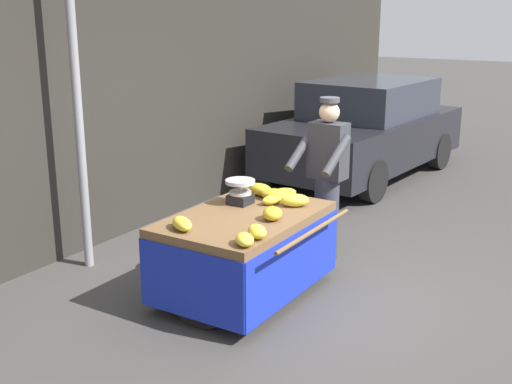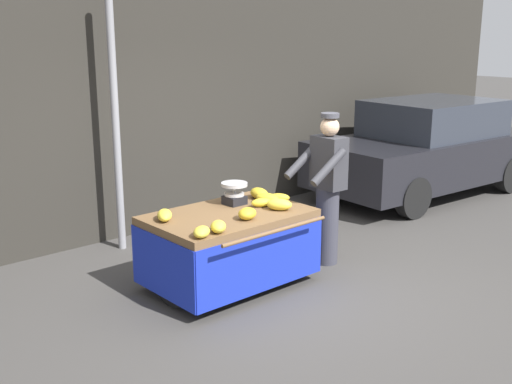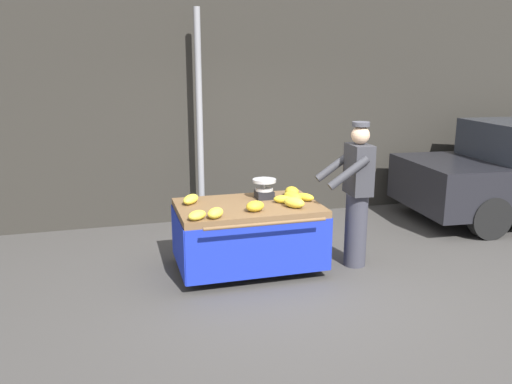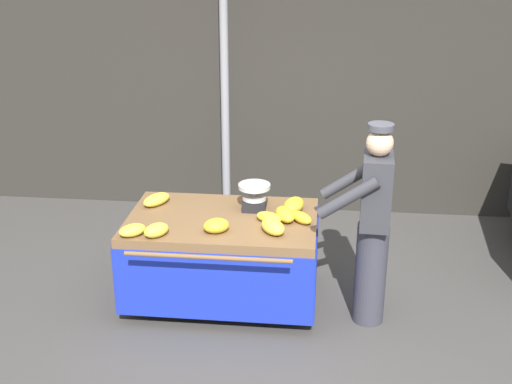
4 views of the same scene
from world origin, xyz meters
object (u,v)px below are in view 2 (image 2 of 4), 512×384
Objects in this scene: banana_bunch_2 at (218,227)px; parked_car at (427,148)px; banana_bunch_3 at (165,215)px; vendor_person at (327,189)px; street_pole at (116,122)px; banana_bunch_0 at (279,204)px; banana_bunch_1 at (247,214)px; banana_bunch_5 at (262,203)px; banana_bunch_6 at (259,193)px; banana_cart at (229,233)px; weighing_scale at (234,193)px; banana_bunch_8 at (279,198)px; banana_bunch_4 at (268,198)px; banana_bunch_7 at (202,232)px.

parked_car is at bearing 13.62° from banana_bunch_2.
banana_bunch_3 is 0.07× the size of parked_car.
street_pole is at bearing 126.87° from vendor_person.
banana_bunch_1 is (-0.46, -0.03, -0.00)m from banana_bunch_0.
street_pole is at bearing 169.50° from parked_car.
banana_bunch_2 is at bearing -157.00° from banana_bunch_5.
banana_bunch_6 is at bearing 53.01° from banana_bunch_5.
street_pole is 2.20m from banana_bunch_1.
weighing_scale reaches higher than banana_cart.
banana_bunch_5 is at bearing -60.25° from weighing_scale.
banana_bunch_5 is 0.99× the size of banana_bunch_8.
banana_bunch_4 is (0.54, 0.29, -0.00)m from banana_bunch_1.
banana_bunch_1 is at bearing -116.87° from weighing_scale.
banana_bunch_8 is (1.33, 0.40, -0.00)m from banana_bunch_7.
banana_bunch_2 is 0.95× the size of banana_bunch_8.
banana_bunch_7 is (-1.11, -0.17, -0.01)m from banana_bunch_0.
street_pole is 2.07m from banana_bunch_5.
banana_bunch_7 reaches higher than banana_bunch_8.
vendor_person is (0.71, -0.20, 0.02)m from banana_bunch_4.
banana_bunch_3 reaches higher than banana_bunch_5.
weighing_scale is 0.99× the size of banana_bunch_6.
banana_bunch_2 reaches higher than banana_bunch_3.
weighing_scale is 0.57m from banana_bunch_1.
street_pole is 11.79× the size of banana_bunch_0.
banana_cart is 1.30m from vendor_person.
banana_bunch_4 is at bearing 73.20° from banana_bunch_0.
banana_bunch_6 is 1.25× the size of banana_bunch_7.
banana_bunch_1 reaches higher than banana_cart.
parked_car is (5.41, 0.63, -0.09)m from banana_bunch_3.
banana_bunch_1 is 0.73m from banana_bunch_8.
banana_cart is 0.60m from banana_bunch_0.
parked_car is (4.11, 0.88, -0.09)m from banana_bunch_8.
banana_bunch_4 is (0.28, -0.21, -0.06)m from weighing_scale.
banana_bunch_7 is at bearing -171.57° from banana_bunch_0.
banana_bunch_0 reaches higher than banana_cart.
banana_bunch_4 reaches higher than banana_bunch_7.
weighing_scale is at bearing 119.75° from banana_bunch_5.
banana_bunch_1 is 4.92m from parked_car.
banana_bunch_5 is 0.32m from banana_bunch_6.
weighing_scale reaches higher than banana_bunch_0.
banana_cart is 0.49m from banana_bunch_5.
banana_bunch_8 is at bearing 16.75° from banana_bunch_7.
banana_bunch_7 is 1.92m from vendor_person.
vendor_person is at bearing 7.33° from banana_bunch_2.
banana_bunch_1 is 0.79× the size of banana_bunch_4.
banana_bunch_1 reaches higher than banana_bunch_7.
vendor_person is at bearing -15.98° from banana_bunch_4.
banana_bunch_4 reaches higher than banana_bunch_5.
parked_car is (4.53, 0.64, -0.16)m from weighing_scale.
vendor_person is at bearing -12.59° from banana_bunch_3.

